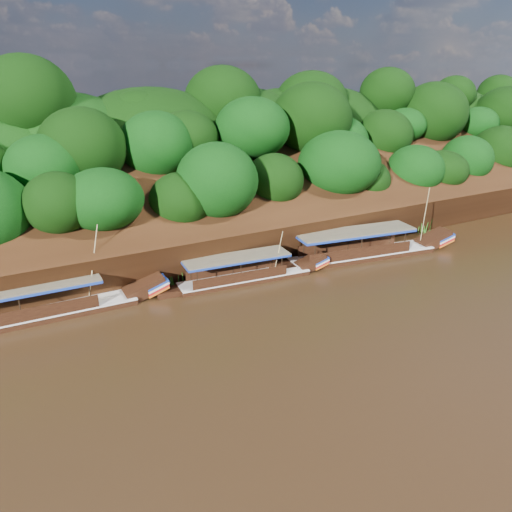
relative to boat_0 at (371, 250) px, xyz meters
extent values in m
plane|color=black|center=(-11.96, -6.91, -0.59)|extent=(160.00, 160.00, 0.00)
cube|color=black|center=(-11.96, 9.09, 2.91)|extent=(120.00, 16.12, 13.64)
cube|color=black|center=(-11.96, 19.09, -0.59)|extent=(120.00, 24.00, 12.00)
ellipsoid|color=#103709|center=(-17.96, 8.09, 2.91)|extent=(18.00, 8.00, 6.40)
ellipsoid|color=#103709|center=(-11.96, 16.09, 8.61)|extent=(24.00, 11.00, 8.40)
ellipsoid|color=#103709|center=(12.04, 7.59, 2.81)|extent=(18.00, 8.00, 6.00)
ellipsoid|color=#103709|center=(22.04, 15.09, 8.21)|extent=(22.00, 10.00, 8.00)
cube|color=black|center=(-0.82, 0.12, -0.59)|extent=(13.86, 4.23, 0.96)
cube|color=silver|center=(-0.82, 0.12, -0.14)|extent=(13.87, 4.30, 0.11)
cube|color=black|center=(6.79, -0.96, 0.15)|extent=(3.44, 2.19, 1.86)
cube|color=#18369D|center=(7.64, -1.07, 0.47)|extent=(1.92, 2.05, 0.69)
cube|color=red|center=(7.64, -1.07, 0.11)|extent=(1.92, 2.05, 0.69)
cube|color=brown|center=(-1.67, 0.24, 1.98)|extent=(10.97, 4.17, 0.13)
cube|color=#18369D|center=(-1.67, 0.24, 1.85)|extent=(10.97, 4.17, 0.19)
cylinder|color=tan|center=(4.92, -1.23, 2.80)|extent=(1.26, 1.44, 5.58)
cube|color=black|center=(-12.37, 0.61, -0.59)|extent=(10.81, 2.92, 0.80)
cube|color=silver|center=(-12.37, 0.61, -0.21)|extent=(10.82, 2.98, 0.09)
cube|color=black|center=(-6.38, 0.06, 0.03)|extent=(2.66, 1.69, 1.50)
cube|color=#18369D|center=(-5.72, 0.00, 0.30)|extent=(1.45, 1.64, 0.55)
cube|color=red|center=(-5.72, 0.00, -0.01)|extent=(1.45, 1.64, 0.55)
cube|color=brown|center=(-13.03, 0.67, 1.55)|extent=(8.53, 3.00, 0.11)
cube|color=#18369D|center=(-13.03, 0.67, 1.44)|extent=(8.53, 3.00, 0.16)
cylinder|color=tan|center=(-9.76, -0.17, 1.64)|extent=(0.39, 0.72, 3.61)
cube|color=black|center=(-27.66, 1.83, -0.59)|extent=(13.42, 2.48, 0.91)
cube|color=silver|center=(-27.66, 1.83, -0.16)|extent=(13.42, 2.55, 0.10)
cube|color=black|center=(-20.14, 1.69, 0.11)|extent=(3.17, 1.73, 1.80)
cube|color=#18369D|center=(-19.30, 1.67, 0.42)|extent=(1.67, 1.77, 0.67)
cube|color=red|center=(-19.30, 1.67, 0.07)|extent=(1.67, 1.77, 0.67)
cube|color=brown|center=(-28.49, 1.85, 1.85)|extent=(10.52, 2.76, 0.12)
cube|color=#18369D|center=(-28.49, 1.85, 1.73)|extent=(10.52, 2.76, 0.18)
cylinder|color=tan|center=(-23.61, 1.55, 2.67)|extent=(1.43, 0.72, 5.43)
cone|color=#2A6A1A|center=(-25.99, 3.18, 0.23)|extent=(1.50, 1.50, 1.65)
cone|color=#2A6A1A|center=(-17.34, 2.58, 0.20)|extent=(1.50, 1.50, 1.58)
cone|color=#2A6A1A|center=(-11.98, 3.02, 0.38)|extent=(1.50, 1.50, 1.94)
cone|color=#2A6A1A|center=(-4.62, 2.46, 0.33)|extent=(1.50, 1.50, 1.86)
cone|color=#2A6A1A|center=(0.15, 2.97, 0.14)|extent=(1.50, 1.50, 1.47)
cone|color=#2A6A1A|center=(9.18, 2.68, 0.40)|extent=(1.50, 1.50, 2.00)
camera|label=1|loc=(-29.10, -31.56, 15.44)|focal=35.00mm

